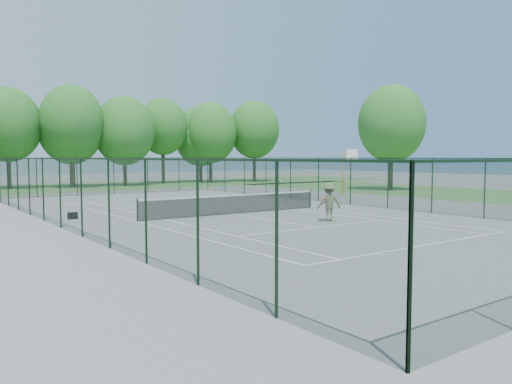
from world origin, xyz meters
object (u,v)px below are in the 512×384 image
tennis_net (234,203)px  tennis_player (329,202)px  basketball_goal (348,164)px  sports_bag_a (72,216)px

tennis_net → tennis_player: size_ratio=5.81×
tennis_net → tennis_player: tennis_player is taller
basketball_goal → tennis_player: 15.24m
basketball_goal → tennis_player: (-11.58, -9.77, -1.66)m
tennis_net → basketball_goal: basketball_goal is taller
sports_bag_a → tennis_player: bearing=-34.8°
basketball_goal → sports_bag_a: 21.45m
tennis_net → tennis_player: (1.95, -5.23, 0.34)m
sports_bag_a → tennis_player: 12.61m
sports_bag_a → tennis_player: (9.67, -8.07, 0.75)m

